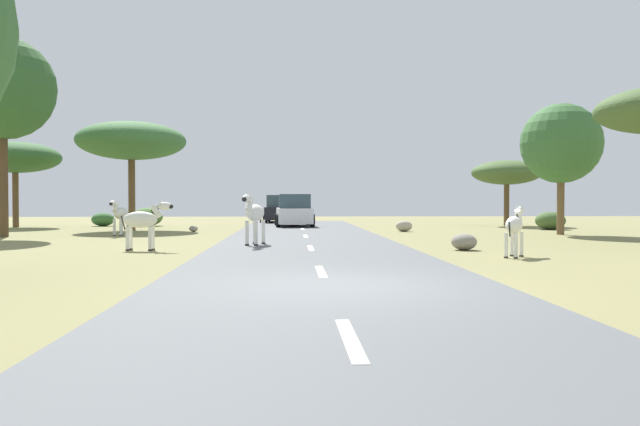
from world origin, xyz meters
The scene contains 20 objects.
ground_plane centered at (0.00, 0.00, 0.00)m, with size 90.00×90.00×0.00m, color olive.
road centered at (-0.24, 0.00, 0.03)m, with size 6.00×64.00×0.05m, color #56595B.
lane_markings centered at (-0.24, -1.00, 0.05)m, with size 0.16×56.00×0.01m.
zebra_0 centered at (-1.98, 9.36, 1.04)m, with size 0.77×1.73×1.67m.
zebra_1 centered at (4.94, 5.40, 0.82)m, with size 0.97×1.29×1.37m.
zebra_2 centered at (-7.86, 15.61, 0.91)m, with size 0.58×1.61×1.52m.
zebra_4 centered at (-5.15, 8.02, 0.88)m, with size 1.57×0.52×1.48m.
car_0 centered at (-1.44, 29.66, 0.85)m, with size 2.17×4.42×1.74m.
car_1 centered at (-0.63, 23.46, 0.85)m, with size 2.18×4.42×1.74m.
tree_0 centered at (-8.63, 20.60, 4.36)m, with size 5.29×5.29×5.31m.
tree_2 centered at (10.69, 15.59, 3.87)m, with size 3.39×3.39×5.58m.
tree_3 centered at (11.53, 24.53, 3.03)m, with size 3.96×3.96×3.74m.
tree_4 centered at (-15.75, 24.11, 3.77)m, with size 4.77×4.77×4.63m.
tree_7 centered at (-12.28, 14.99, 5.91)m, with size 4.09×4.09×7.98m.
bush_0 centered at (-11.40, 25.17, 0.38)m, with size 1.26×1.14×0.76m, color #386633.
bush_2 centered at (12.12, 19.93, 0.45)m, with size 1.48×1.34×0.89m, color #425B2D.
bush_3 centered at (-8.94, 25.24, 0.52)m, with size 1.73×1.56×1.04m, color #4C7038.
rock_0 centered at (4.47, 18.36, 0.26)m, with size 0.77×0.58×0.52m, color #A89E8C.
rock_2 centered at (4.27, 7.66, 0.24)m, with size 0.74×0.75×0.49m, color gray.
rock_3 centered at (-5.35, 18.77, 0.14)m, with size 0.40×0.30×0.28m, color gray.
Camera 1 is at (-0.86, -10.30, 1.48)m, focal length 34.79 mm.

